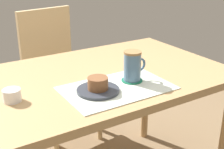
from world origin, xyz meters
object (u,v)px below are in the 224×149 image
coffee_mug (133,66)px  dining_table (96,89)px  pastry (98,83)px  wooden_chair (56,71)px  sugar_bowl (12,95)px  pastry_plate (98,90)px

coffee_mug → dining_table: bearing=121.6°
pastry → wooden_chair: bearing=79.5°
dining_table → pastry: 0.23m
coffee_mug → sugar_bowl: bearing=170.4°
dining_table → coffee_mug: bearing=-58.4°
dining_table → sugar_bowl: size_ratio=18.03×
wooden_chair → pastry: wooden_chair is taller
wooden_chair → pastry_plate: wooden_chair is taller
dining_table → wooden_chair: wooden_chair is taller
dining_table → wooden_chair: 0.73m
pastry → sugar_bowl: bearing=161.7°
wooden_chair → dining_table: bearing=76.2°
coffee_mug → sugar_bowl: (-0.51, 0.09, -0.05)m
dining_table → coffee_mug: 0.24m
sugar_bowl → dining_table: bearing=10.4°
dining_table → sugar_bowl: bearing=-169.6°
pastry_plate → sugar_bowl: sugar_bowl is taller
wooden_chair → coffee_mug: (0.02, -0.87, 0.30)m
pastry_plate → wooden_chair: bearing=79.5°
dining_table → pastry_plate: size_ratio=7.14×
dining_table → wooden_chair: size_ratio=1.40×
wooden_chair → pastry_plate: bearing=71.9°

